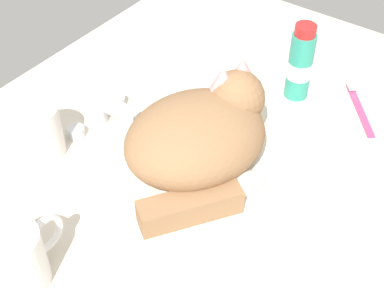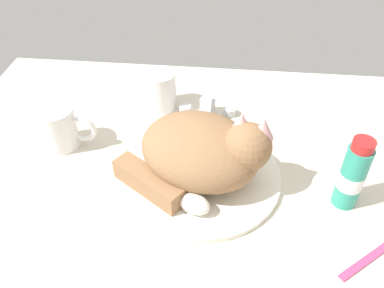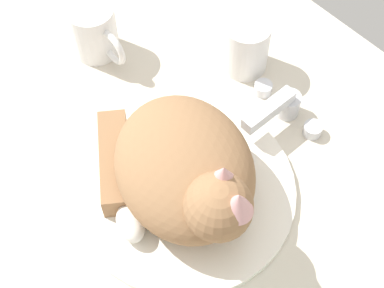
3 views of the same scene
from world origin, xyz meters
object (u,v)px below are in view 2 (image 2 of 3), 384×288
cat (205,151)px  toothbrush (376,253)px  faucet (207,108)px  rinse_cup (160,90)px  toothpaste_bottle (352,175)px  coffee_mug (60,128)px

cat → toothbrush: (28.43, -13.82, -6.61)cm
faucet → cat: bearing=-87.3°
faucet → cat: size_ratio=0.44×
rinse_cup → cat: bearing=-62.4°
faucet → toothbrush: (29.35, -33.49, -2.05)cm
cat → toothpaste_bottle: 25.52cm
rinse_cup → toothbrush: (40.35, -36.59, -3.95)cm
coffee_mug → toothpaste_bottle: 56.22cm
cat → toothbrush: size_ratio=2.51×
toothpaste_bottle → cat: bearing=173.3°
toothbrush → cat: bearing=154.1°
faucet → toothbrush: 44.57cm
rinse_cup → toothpaste_bottle: toothpaste_bottle is taller
faucet → rinse_cup: 11.58cm
toothpaste_bottle → faucet: bearing=139.2°
faucet → rinse_cup: size_ratio=1.46×
faucet → toothpaste_bottle: (26.25, -22.65, 4.10)cm
coffee_mug → toothpaste_bottle: (55.27, -10.06, 2.21)cm
faucet → toothbrush: faucet is taller
faucet → cat: (0.91, -19.67, 4.56)cm
faucet → cat: cat is taller
faucet → toothpaste_bottle: 34.91cm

